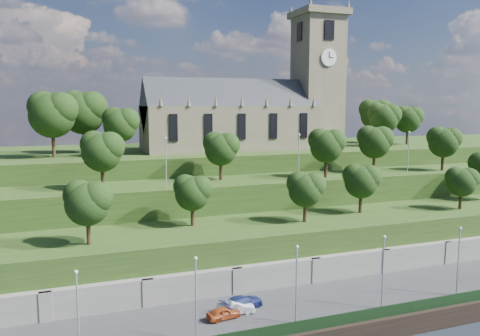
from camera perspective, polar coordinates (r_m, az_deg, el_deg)
name	(u,v)px	position (r m, az deg, el deg)	size (l,w,h in m)	color
ground	(412,334)	(53.59, 20.25, -18.43)	(320.00, 320.00, 0.00)	black
promenade	(377,301)	(57.44, 16.32, -15.35)	(160.00, 12.00, 2.00)	#2D2D30
quay_wall	(413,324)	(53.09, 20.34, -17.38)	(160.00, 0.50, 2.20)	black
fence	(409,307)	(52.94, 19.95, -15.67)	(160.00, 0.10, 1.20)	black
retaining_wall	(348,271)	(61.46, 13.03, -12.18)	(160.00, 2.10, 5.00)	slate
embankment_lower	(324,246)	(65.85, 10.20, -9.37)	(160.00, 12.00, 8.00)	#223A13
embankment_upper	(289,214)	(74.71, 6.00, -5.65)	(160.00, 10.00, 12.00)	#223A13
hilltop	(243,184)	(93.38, 0.41, -1.99)	(160.00, 32.00, 15.00)	#223A13
church	(255,109)	(88.59, 1.80, 7.25)	(38.60, 12.35, 27.60)	brown
trees_lower	(341,182)	(65.25, 12.16, -1.67)	(66.77, 9.02, 7.82)	black
trees_upper	(304,144)	(73.11, 7.81, 2.92)	(61.99, 7.99, 7.83)	black
trees_hilltop	(226,114)	(85.58, -1.73, 6.56)	(75.78, 15.82, 10.73)	black
lamp_posts_promenade	(383,266)	(51.73, 17.05, -11.41)	(60.36, 0.36, 7.88)	#B2B2B7
lamp_posts_upper	(299,153)	(70.39, 7.18, 1.83)	(40.36, 0.36, 6.97)	#B2B2B7
car_left	(224,313)	(48.81, -2.01, -17.26)	(1.40, 3.49, 1.19)	#A4421B
car_middle	(236,307)	(49.92, -0.50, -16.61)	(1.35, 3.86, 1.27)	silver
car_right	(242,302)	(50.84, 0.26, -16.07)	(1.96, 4.82, 1.40)	navy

